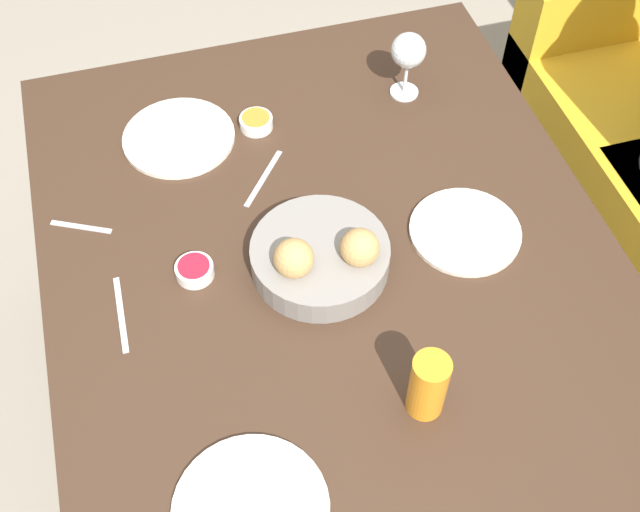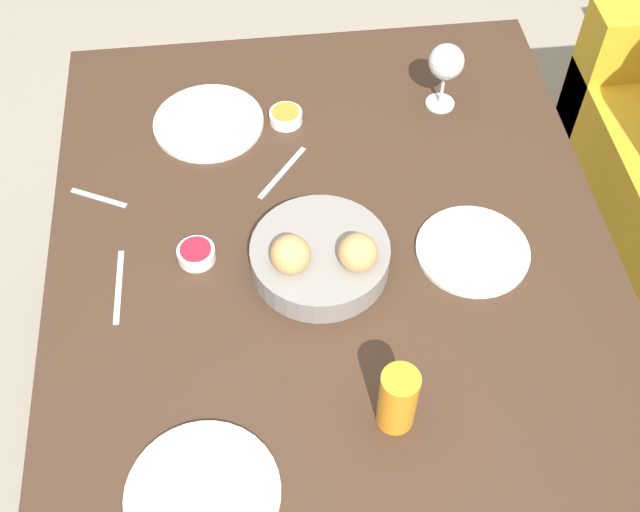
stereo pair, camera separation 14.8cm
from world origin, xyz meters
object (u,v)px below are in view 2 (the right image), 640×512
Objects in this scene: bread_basket at (321,256)px; jam_bowl_honey at (286,116)px; spoon_coffee at (99,198)px; plate_far_center at (473,251)px; juice_glass at (398,399)px; jam_bowl_berry at (196,254)px; plate_near_left at (209,123)px; knife_silver at (282,173)px; wine_glass at (446,64)px; fork_silver at (119,287)px; plate_near_right at (203,494)px.

jam_bowl_honey is (-0.40, -0.03, -0.02)m from bread_basket.
jam_bowl_honey is 0.43m from spoon_coffee.
plate_far_center is 3.02× the size of jam_bowl_honey.
jam_bowl_berry is at bearing -139.44° from juice_glass.
knife_silver is (0.16, 0.15, -0.00)m from plate_near_left.
plate_far_center is 1.58× the size of knife_silver.
plate_near_left is at bearing -129.93° from plate_far_center.
wine_glass is 0.94× the size of fork_silver.
juice_glass is at bearing 21.12° from plate_near_left.
plate_far_center is at bearing 147.50° from juice_glass.
bread_basket reaches higher than spoon_coffee.
plate_near_left is 1.74× the size of knife_silver.
spoon_coffee is (-0.54, -0.51, -0.07)m from juice_glass.
jam_bowl_honey is 0.53m from fork_silver.
wine_glass is (-0.41, 0.02, 0.11)m from plate_far_center.
bread_basket is 1.20× the size of plate_far_center.
jam_bowl_honey reaches higher than plate_near_left.
bread_basket is 0.26m from knife_silver.
bread_basket is 1.93× the size of juice_glass.
fork_silver is at bearing -89.59° from plate_far_center.
plate_far_center is 0.52m from jam_bowl_berry.
jam_bowl_berry is (0.37, -0.54, -0.10)m from wine_glass.
jam_bowl_honey is at bearing 86.72° from plate_near_left.
wine_glass is 0.66m from jam_bowl_berry.
juice_glass is at bearing 43.15° from spoon_coffee.
wine_glass reaches higher than jam_bowl_honey.
plate_near_left reaches higher than knife_silver.
fork_silver is (0.00, -0.37, -0.03)m from bread_basket.
bread_basket is 0.33m from juice_glass.
plate_far_center is at bearing 90.41° from fork_silver.
fork_silver is (-0.41, -0.14, -0.00)m from plate_near_right.
plate_near_left is 0.29m from spoon_coffee.
fork_silver is at bearing -58.71° from wine_glass.
jam_bowl_honey is at bearing -170.95° from juice_glass.
plate_far_center reaches higher than spoon_coffee.
fork_silver is at bearing -70.80° from jam_bowl_berry.
knife_silver is (-0.25, -0.34, -0.00)m from plate_far_center.
spoon_coffee is (-0.22, -0.05, -0.00)m from fork_silver.
plate_near_right and plate_far_center have the same top height.
plate_near_left is at bearing 177.63° from plate_near_right.
plate_near_left is at bearing 129.87° from spoon_coffee.
jam_bowl_honey reaches higher than knife_silver.
plate_far_center is (0.41, 0.49, 0.00)m from plate_near_left.
jam_bowl_berry and jam_bowl_honey have the same top height.
jam_bowl_berry is (0.36, -0.03, 0.01)m from plate_near_left.
plate_near_left is at bearing -154.52° from bread_basket.
bread_basket is 0.38m from fork_silver.
bread_basket is at bearing -164.92° from juice_glass.
fork_silver is (-0.32, -0.46, -0.07)m from juice_glass.
jam_bowl_berry is 0.41m from jam_bowl_honey.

